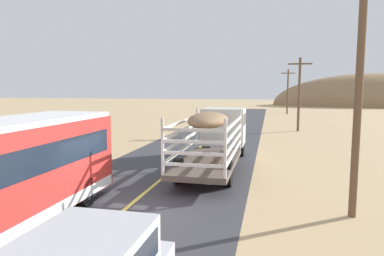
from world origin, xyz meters
TOP-DOWN VIEW (x-y plane):
  - ground_plane at (0.00, 0.00)m, footprint 240.00×240.00m
  - road_surface at (0.00, 0.00)m, footprint 8.00×120.00m
  - road_centre_line at (0.00, 0.00)m, footprint 0.16×117.60m
  - livestock_truck at (2.01, 8.38)m, footprint 2.53×9.70m
  - power_pole_near at (7.42, 1.36)m, footprint 2.20×0.24m
  - power_pole_mid at (7.42, 24.27)m, footprint 2.20×0.24m
  - power_pole_far at (7.42, 47.19)m, footprint 2.20×0.24m
  - boulder_near_shoulder at (-15.19, 21.55)m, footprint 1.02×0.80m
  - boulder_far_horizon at (-21.56, 30.17)m, footprint 1.13×1.15m
  - distant_hill at (28.75, 79.05)m, footprint 46.78×22.56m

SIDE VIEW (x-z plane):
  - ground_plane at x=0.00m, z-range 0.00..0.00m
  - distant_hill at x=28.75m, z-range -7.68..7.68m
  - road_surface at x=0.00m, z-range 0.00..0.02m
  - road_centre_line at x=0.00m, z-range 0.02..0.02m
  - boulder_near_shoulder at x=-15.19m, z-range 0.00..0.53m
  - boulder_far_horizon at x=-21.56m, z-range 0.00..0.69m
  - livestock_truck at x=2.01m, z-range 0.28..3.30m
  - power_pole_mid at x=7.42m, z-range 0.28..7.32m
  - power_pole_far at x=7.42m, z-range 0.28..7.42m
  - power_pole_near at x=7.42m, z-range 0.29..8.64m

